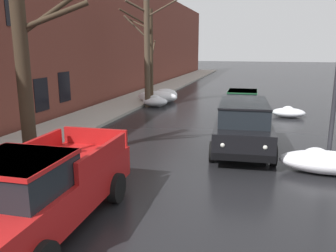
% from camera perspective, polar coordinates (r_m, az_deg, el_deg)
% --- Properties ---
extents(left_sidewalk_slab, '(2.91, 80.00, 0.14)m').
position_cam_1_polar(left_sidewalk_slab, '(19.55, -11.23, 2.05)').
color(left_sidewalk_slab, '#A8A399').
rests_on(left_sidewalk_slab, ground).
extents(brick_townhouse_facade, '(0.63, 80.00, 9.07)m').
position_cam_1_polar(brick_townhouse_facade, '(20.18, -16.96, 14.82)').
color(brick_townhouse_facade, brown).
rests_on(brick_townhouse_facade, ground).
extents(snow_bank_near_corner_left, '(2.77, 1.18, 0.81)m').
position_cam_1_polar(snow_bank_near_corner_left, '(23.38, -1.65, 4.84)').
color(snow_bank_near_corner_left, white).
rests_on(snow_bank_near_corner_left, ground).
extents(snow_bank_along_left_kerb, '(1.74, 1.08, 0.60)m').
position_cam_1_polar(snow_bank_along_left_kerb, '(19.60, 19.35, 2.15)').
color(snow_bank_along_left_kerb, white).
rests_on(snow_bank_along_left_kerb, ground).
extents(snow_bank_mid_block_left, '(1.61, 1.27, 0.73)m').
position_cam_1_polar(snow_bank_mid_block_left, '(21.96, -2.14, 4.09)').
color(snow_bank_mid_block_left, white).
rests_on(snow_bank_mid_block_left, ground).
extents(snow_bank_near_corner_right, '(2.73, 1.20, 0.76)m').
position_cam_1_polar(snow_bank_near_corner_right, '(11.29, 24.61, -5.43)').
color(snow_bank_near_corner_right, white).
rests_on(snow_bank_near_corner_right, ground).
extents(snow_bank_along_right_kerb, '(1.68, 1.18, 0.86)m').
position_cam_1_polar(snow_bank_along_right_kerb, '(24.28, -0.30, 5.15)').
color(snow_bank_along_right_kerb, white).
rests_on(snow_bank_along_right_kerb, ground).
extents(bare_tree_second_along_sidewalk, '(2.21, 1.02, 6.79)m').
position_cam_1_polar(bare_tree_second_along_sidewalk, '(11.17, -22.76, 11.37)').
color(bare_tree_second_along_sidewalk, '#382B1E').
rests_on(bare_tree_second_along_sidewalk, ground).
extents(bare_tree_mid_block, '(3.64, 1.59, 7.85)m').
position_cam_1_polar(bare_tree_mid_block, '(21.61, -3.46, 13.70)').
color(bare_tree_mid_block, '#4C3D2D').
rests_on(bare_tree_mid_block, ground).
extents(bare_tree_far_down_block, '(2.08, 3.17, 6.02)m').
position_cam_1_polar(bare_tree_far_down_block, '(22.36, -3.04, 11.73)').
color(bare_tree_far_down_block, '#423323').
rests_on(bare_tree_far_down_block, ground).
extents(pickup_truck_red_approaching_near_lane, '(2.24, 5.19, 1.76)m').
position_cam_1_polar(pickup_truck_red_approaching_near_lane, '(7.39, -20.68, -10.06)').
color(pickup_truck_red_approaching_near_lane, red).
rests_on(pickup_truck_red_approaching_near_lane, ground).
extents(suv_black_parked_kerbside_close, '(2.34, 4.64, 1.82)m').
position_cam_1_polar(suv_black_parked_kerbside_close, '(12.51, 12.35, 0.26)').
color(suv_black_parked_kerbside_close, black).
rests_on(suv_black_parked_kerbside_close, ground).
extents(sedan_green_parked_kerbside_mid, '(2.03, 4.01, 1.42)m').
position_cam_1_polar(sedan_green_parked_kerbside_mid, '(18.89, 12.20, 3.73)').
color(sedan_green_parked_kerbside_mid, '#1E5633').
rests_on(sedan_green_parked_kerbside_mid, ground).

